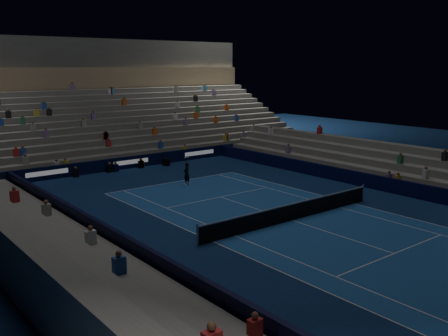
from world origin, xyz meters
name	(u,v)px	position (x,y,z in m)	size (l,w,h in m)	color
ground	(292,220)	(0.00, 0.00, 0.00)	(90.00, 90.00, 0.00)	#0C224C
court_surface	(292,220)	(0.00, 0.00, 0.01)	(10.97, 23.77, 0.01)	#1B4C95
sponsor_barrier_far	(130,162)	(0.00, 18.50, 0.50)	(44.00, 0.25, 1.00)	black
sponsor_barrier_east	(393,186)	(9.70, 0.00, 0.50)	(0.25, 37.00, 1.00)	black
sponsor_barrier_west	(135,252)	(-9.70, 0.00, 0.50)	(0.25, 37.00, 1.00)	black
grandstand_main	(82,119)	(0.00, 27.90, 3.38)	(44.00, 15.20, 11.20)	slate
grandstand_east	(422,173)	(13.17, 0.00, 0.92)	(5.00, 37.00, 2.50)	slate
grandstand_west	(56,262)	(-13.17, 0.00, 0.92)	(5.00, 37.00, 2.50)	slate
tennis_net	(292,212)	(0.00, 0.00, 0.50)	(12.90, 0.10, 1.10)	#B2B2B7
tennis_player	(187,174)	(0.24, 10.59, 0.81)	(0.59, 0.39, 1.61)	black
broadcast_camera	(166,162)	(2.91, 17.55, 0.31)	(0.47, 0.92, 0.61)	black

